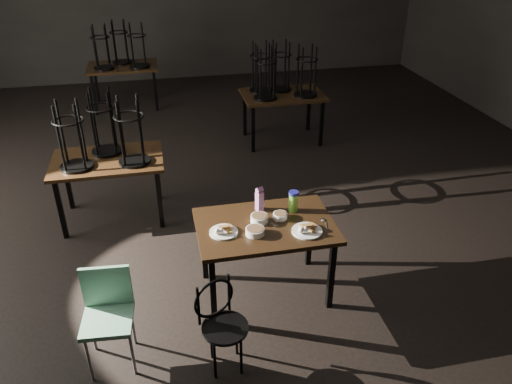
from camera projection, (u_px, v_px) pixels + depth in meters
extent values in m
plane|color=black|center=(229.00, 231.00, 5.57)|extent=(12.00, 12.00, 0.00)
cube|color=black|center=(265.00, 226.00, 4.34)|extent=(1.20, 0.80, 0.04)
cube|color=black|center=(213.00, 291.00, 4.16)|extent=(0.05, 0.05, 0.71)
cube|color=black|center=(331.00, 275.00, 4.35)|extent=(0.05, 0.05, 0.71)
cube|color=black|center=(204.00, 247.00, 4.71)|extent=(0.05, 0.05, 0.71)
cube|color=black|center=(309.00, 234.00, 4.89)|extent=(0.05, 0.05, 0.71)
cylinder|color=white|center=(224.00, 232.00, 4.22)|extent=(0.24, 0.24, 0.01)
cube|color=#AC773D|center=(223.00, 224.00, 4.23)|extent=(0.09, 0.09, 0.04)
cube|color=#AC773D|center=(227.00, 224.00, 4.23)|extent=(0.10, 0.10, 0.03)
ellipsoid|color=white|center=(217.00, 231.00, 4.16)|extent=(0.05, 0.05, 0.06)
ellipsoid|color=white|center=(221.00, 231.00, 4.17)|extent=(0.05, 0.05, 0.06)
cylinder|color=white|center=(307.00, 231.00, 4.23)|extent=(0.26, 0.26, 0.02)
cube|color=#AC773D|center=(306.00, 223.00, 4.24)|extent=(0.09, 0.09, 0.04)
cube|color=#AC773D|center=(310.00, 222.00, 4.24)|extent=(0.11, 0.11, 0.03)
ellipsoid|color=white|center=(301.00, 230.00, 4.17)|extent=(0.05, 0.05, 0.06)
ellipsoid|color=white|center=(305.00, 230.00, 4.17)|extent=(0.05, 0.05, 0.06)
cylinder|color=white|center=(259.00, 219.00, 4.35)|extent=(0.16, 0.16, 0.06)
cylinder|color=brown|center=(259.00, 217.00, 4.34)|extent=(0.13, 0.13, 0.01)
cylinder|color=white|center=(280.00, 216.00, 4.41)|extent=(0.13, 0.13, 0.05)
cylinder|color=brown|center=(280.00, 214.00, 4.40)|extent=(0.11, 0.11, 0.01)
cylinder|color=white|center=(255.00, 231.00, 4.19)|extent=(0.16, 0.16, 0.06)
cylinder|color=brown|center=(255.00, 229.00, 4.18)|extent=(0.14, 0.14, 0.01)
cube|color=#8C1980|center=(259.00, 201.00, 4.49)|extent=(0.08, 0.08, 0.19)
cube|color=#8C1980|center=(260.00, 190.00, 4.44)|extent=(0.08, 0.08, 0.06)
cylinder|color=#81E643|center=(293.00, 203.00, 4.48)|extent=(0.10, 0.10, 0.17)
cylinder|color=navy|center=(294.00, 193.00, 4.44)|extent=(0.11, 0.11, 0.03)
ellipsoid|color=silver|center=(323.00, 220.00, 4.39)|extent=(0.05, 0.06, 0.01)
cube|color=silver|center=(326.00, 226.00, 4.31)|extent=(0.04, 0.11, 0.00)
cylinder|color=black|center=(225.00, 328.00, 3.74)|extent=(0.36, 0.36, 0.03)
torus|color=black|center=(214.00, 299.00, 3.76)|extent=(0.32, 0.16, 0.34)
cylinder|color=black|center=(236.00, 335.00, 3.94)|extent=(0.02, 0.02, 0.40)
cylinder|color=black|center=(211.00, 339.00, 3.91)|extent=(0.02, 0.02, 0.40)
cylinder|color=black|center=(215.00, 359.00, 3.74)|extent=(0.02, 0.02, 0.40)
cylinder|color=black|center=(241.00, 355.00, 3.77)|extent=(0.02, 0.02, 0.40)
cube|color=#6CA889|center=(108.00, 320.00, 3.76)|extent=(0.40, 0.40, 0.04)
cube|color=#6CA889|center=(107.00, 286.00, 3.81)|extent=(0.38, 0.06, 0.35)
cylinder|color=slate|center=(89.00, 360.00, 3.70)|extent=(0.02, 0.02, 0.43)
cylinder|color=slate|center=(132.00, 353.00, 3.76)|extent=(0.02, 0.02, 0.43)
cylinder|color=slate|center=(92.00, 330.00, 3.97)|extent=(0.02, 0.02, 0.43)
cylinder|color=slate|center=(133.00, 324.00, 4.03)|extent=(0.02, 0.02, 0.43)
cube|color=black|center=(107.00, 161.00, 5.47)|extent=(1.20, 0.80, 0.04)
cube|color=black|center=(61.00, 210.00, 5.29)|extent=(0.05, 0.05, 0.71)
cube|color=black|center=(160.00, 199.00, 5.48)|extent=(0.05, 0.05, 0.71)
cube|color=black|center=(67.00, 182.00, 5.84)|extent=(0.05, 0.05, 0.71)
cube|color=black|center=(157.00, 173.00, 6.03)|extent=(0.05, 0.05, 0.71)
cylinder|color=black|center=(77.00, 166.00, 5.28)|extent=(0.34, 0.34, 0.03)
torus|color=black|center=(68.00, 122.00, 5.03)|extent=(0.32, 0.32, 0.02)
cylinder|color=black|center=(81.00, 130.00, 5.20)|extent=(0.03, 0.03, 0.70)
cylinder|color=black|center=(62.00, 131.00, 5.16)|extent=(0.03, 0.03, 0.70)
cylinder|color=black|center=(59.00, 139.00, 4.99)|extent=(0.03, 0.03, 0.70)
cylinder|color=black|center=(80.00, 137.00, 5.03)|extent=(0.03, 0.03, 0.70)
cylinder|color=black|center=(135.00, 161.00, 5.38)|extent=(0.34, 0.34, 0.03)
torus|color=black|center=(129.00, 118.00, 5.14)|extent=(0.32, 0.32, 0.02)
cylinder|color=black|center=(140.00, 125.00, 5.30)|extent=(0.03, 0.03, 0.70)
cylinder|color=black|center=(121.00, 127.00, 5.27)|extent=(0.03, 0.03, 0.70)
cylinder|color=black|center=(121.00, 134.00, 5.10)|extent=(0.03, 0.03, 0.70)
cylinder|color=black|center=(140.00, 133.00, 5.14)|extent=(0.03, 0.03, 0.70)
cylinder|color=black|center=(108.00, 151.00, 5.61)|extent=(0.34, 0.34, 0.03)
torus|color=black|center=(101.00, 109.00, 5.36)|extent=(0.32, 0.32, 0.02)
cylinder|color=black|center=(112.00, 117.00, 5.53)|extent=(0.03, 0.03, 0.70)
cylinder|color=black|center=(94.00, 118.00, 5.50)|extent=(0.03, 0.03, 0.70)
cylinder|color=black|center=(93.00, 125.00, 5.33)|extent=(0.03, 0.03, 0.70)
cylinder|color=black|center=(112.00, 123.00, 5.36)|extent=(0.03, 0.03, 0.70)
cube|color=black|center=(283.00, 95.00, 7.40)|extent=(1.20, 0.80, 0.04)
cube|color=black|center=(253.00, 129.00, 7.22)|extent=(0.05, 0.05, 0.71)
cube|color=black|center=(321.00, 124.00, 7.41)|extent=(0.05, 0.05, 0.71)
cube|color=black|center=(245.00, 114.00, 7.77)|extent=(0.05, 0.05, 0.71)
cube|color=black|center=(309.00, 109.00, 7.95)|extent=(0.05, 0.05, 0.71)
cylinder|color=black|center=(265.00, 97.00, 7.20)|extent=(0.34, 0.34, 0.03)
torus|color=black|center=(266.00, 63.00, 6.96)|extent=(0.32, 0.32, 0.02)
cylinder|color=black|center=(271.00, 70.00, 7.13)|extent=(0.03, 0.03, 0.70)
cylinder|color=black|center=(257.00, 71.00, 7.09)|extent=(0.03, 0.03, 0.70)
cylinder|color=black|center=(260.00, 75.00, 6.92)|extent=(0.03, 0.03, 0.70)
cylinder|color=black|center=(274.00, 74.00, 6.96)|extent=(0.03, 0.03, 0.70)
cylinder|color=black|center=(305.00, 95.00, 7.31)|extent=(0.34, 0.34, 0.03)
torus|color=black|center=(307.00, 61.00, 7.07)|extent=(0.32, 0.32, 0.02)
cylinder|color=black|center=(311.00, 68.00, 7.23)|extent=(0.03, 0.03, 0.70)
cylinder|color=black|center=(298.00, 68.00, 7.20)|extent=(0.03, 0.03, 0.70)
cylinder|color=black|center=(302.00, 72.00, 7.03)|extent=(0.03, 0.03, 0.70)
cylinder|color=black|center=(315.00, 71.00, 7.07)|extent=(0.03, 0.03, 0.70)
cylinder|color=black|center=(280.00, 89.00, 7.54)|extent=(0.34, 0.34, 0.03)
torus|color=black|center=(281.00, 56.00, 7.29)|extent=(0.32, 0.32, 0.02)
cylinder|color=black|center=(285.00, 63.00, 7.46)|extent=(0.03, 0.03, 0.70)
cylinder|color=black|center=(272.00, 64.00, 7.43)|extent=(0.03, 0.03, 0.70)
cylinder|color=black|center=(276.00, 67.00, 7.26)|extent=(0.03, 0.03, 0.70)
cylinder|color=black|center=(289.00, 66.00, 7.29)|extent=(0.03, 0.03, 0.70)
cylinder|color=black|center=(261.00, 90.00, 7.49)|extent=(0.34, 0.34, 0.03)
torus|color=black|center=(261.00, 57.00, 7.24)|extent=(0.32, 0.32, 0.02)
cylinder|color=black|center=(266.00, 64.00, 7.41)|extent=(0.03, 0.03, 0.70)
cylinder|color=black|center=(253.00, 65.00, 7.37)|extent=(0.03, 0.03, 0.70)
cylinder|color=black|center=(255.00, 68.00, 7.20)|extent=(0.03, 0.03, 0.70)
cylinder|color=black|center=(269.00, 68.00, 7.24)|extent=(0.03, 0.03, 0.70)
cube|color=black|center=(123.00, 67.00, 8.73)|extent=(1.20, 0.80, 0.04)
cube|color=black|center=(94.00, 95.00, 8.55)|extent=(0.05, 0.05, 0.71)
cube|color=black|center=(156.00, 91.00, 8.74)|extent=(0.05, 0.05, 0.71)
cube|color=black|center=(97.00, 84.00, 9.10)|extent=(0.05, 0.05, 0.71)
cube|color=black|center=(154.00, 80.00, 9.28)|extent=(0.05, 0.05, 0.71)
cylinder|color=black|center=(104.00, 68.00, 8.53)|extent=(0.34, 0.34, 0.03)
torus|color=black|center=(100.00, 38.00, 8.29)|extent=(0.32, 0.32, 0.02)
cylinder|color=black|center=(107.00, 45.00, 8.46)|extent=(0.03, 0.03, 0.70)
cylinder|color=black|center=(95.00, 45.00, 8.42)|extent=(0.03, 0.03, 0.70)
cylinder|color=black|center=(94.00, 48.00, 8.25)|extent=(0.03, 0.03, 0.70)
cylinder|color=black|center=(107.00, 48.00, 8.29)|extent=(0.03, 0.03, 0.70)
cylinder|color=black|center=(140.00, 66.00, 8.64)|extent=(0.34, 0.34, 0.03)
torus|color=black|center=(137.00, 37.00, 8.39)|extent=(0.32, 0.32, 0.02)
cylinder|color=black|center=(143.00, 43.00, 8.56)|extent=(0.03, 0.03, 0.70)
cylinder|color=black|center=(132.00, 44.00, 8.53)|extent=(0.03, 0.03, 0.70)
cylinder|color=black|center=(132.00, 46.00, 8.36)|extent=(0.03, 0.03, 0.70)
cylinder|color=black|center=(144.00, 46.00, 8.40)|extent=(0.03, 0.03, 0.70)
cylinder|color=black|center=(123.00, 62.00, 8.87)|extent=(0.34, 0.34, 0.03)
torus|color=black|center=(119.00, 33.00, 8.62)|extent=(0.32, 0.32, 0.02)
cylinder|color=black|center=(126.00, 40.00, 8.79)|extent=(0.03, 0.03, 0.70)
cylinder|color=black|center=(114.00, 40.00, 8.75)|extent=(0.03, 0.03, 0.70)
cylinder|color=black|center=(114.00, 43.00, 8.59)|extent=(0.03, 0.03, 0.70)
cylinder|color=black|center=(126.00, 42.00, 8.62)|extent=(0.03, 0.03, 0.70)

